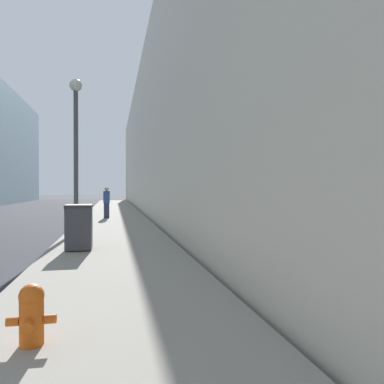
{
  "coord_description": "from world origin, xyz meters",
  "views": [
    {
      "loc": [
        5.74,
        -2.06,
        1.72
      ],
      "look_at": [
        10.27,
        19.47,
        1.49
      ],
      "focal_mm": 35.0,
      "sensor_mm": 36.0,
      "label": 1
    }
  ],
  "objects_px": {
    "lamppost": "(76,139)",
    "pedestrian_on_sidewalk": "(107,202)",
    "fire_hydrant": "(31,313)",
    "trash_bin": "(79,227)"
  },
  "relations": [
    {
      "from": "lamppost",
      "to": "pedestrian_on_sidewalk",
      "type": "height_order",
      "value": "lamppost"
    },
    {
      "from": "fire_hydrant",
      "to": "trash_bin",
      "type": "relative_size",
      "value": 0.53
    },
    {
      "from": "fire_hydrant",
      "to": "trash_bin",
      "type": "xyz_separation_m",
      "value": [
        -0.06,
        5.97,
        0.27
      ]
    },
    {
      "from": "fire_hydrant",
      "to": "lamppost",
      "type": "relative_size",
      "value": 0.11
    },
    {
      "from": "lamppost",
      "to": "pedestrian_on_sidewalk",
      "type": "xyz_separation_m",
      "value": [
        0.96,
        6.38,
        -2.51
      ]
    },
    {
      "from": "fire_hydrant",
      "to": "pedestrian_on_sidewalk",
      "type": "relative_size",
      "value": 0.38
    },
    {
      "from": "fire_hydrant",
      "to": "lamppost",
      "type": "distance_m",
      "value": 10.43
    },
    {
      "from": "fire_hydrant",
      "to": "lamppost",
      "type": "xyz_separation_m",
      "value": [
        -0.5,
        9.97,
        3.02
      ]
    },
    {
      "from": "pedestrian_on_sidewalk",
      "to": "lamppost",
      "type": "bearing_deg",
      "value": -98.52
    },
    {
      "from": "pedestrian_on_sidewalk",
      "to": "fire_hydrant",
      "type": "bearing_deg",
      "value": -91.6
    }
  ]
}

